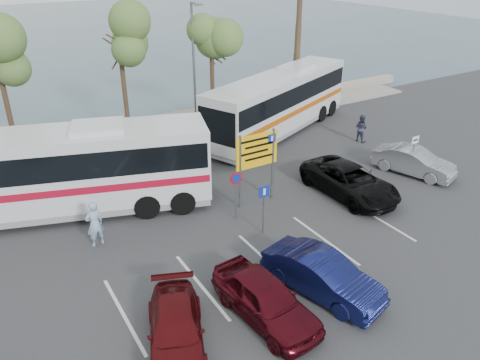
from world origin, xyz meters
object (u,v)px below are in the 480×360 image
car_red (265,299)px  coach_bus_left (57,175)px  car_silver_b (414,162)px  car_blue (322,275)px  street_lamp_right (194,62)px  direction_sign (257,156)px  car_maroon (176,329)px  pedestrian_near (95,224)px  pedestrian_far (361,128)px  coach_bus_right (279,105)px  suv_black (350,181)px

car_red → coach_bus_left: bearing=106.6°
coach_bus_left → car_silver_b: coach_bus_left is taller
car_blue → car_red: bearing=165.1°
car_red → car_silver_b: bearing=16.0°
street_lamp_right → coach_bus_left: size_ratio=0.59×
direction_sign → car_maroon: (-7.00, -6.30, -1.83)m
car_silver_b → pedestrian_near: size_ratio=2.16×
direction_sign → car_maroon: 9.59m
car_blue → pedestrian_far: (11.60, 10.00, 0.13)m
coach_bus_right → suv_black: 9.32m
car_blue → car_red: 2.40m
car_blue → car_maroon: size_ratio=1.08×
coach_bus_left → car_maroon: bearing=-83.5°
direction_sign → suv_black: bearing=-21.2°
car_blue → coach_bus_left: bearing=107.2°
car_maroon → car_silver_b: (16.00, 4.60, 0.11)m
coach_bus_left → car_silver_b: size_ratio=3.16×
direction_sign → car_maroon: direction_sign is taller
car_maroon → car_silver_b: bearing=37.6°
street_lamp_right → coach_bus_right: (4.50, -3.02, -2.71)m
car_maroon → coach_bus_right: bearing=66.8°
direction_sign → car_red: (-4.00, -6.70, -1.69)m
car_silver_b → street_lamp_right: bearing=102.0°
pedestrian_near → car_blue: bearing=121.1°
direction_sign → car_red: direction_sign is taller
car_silver_b → pedestrian_near: pedestrian_near is taller
direction_sign → coach_bus_right: size_ratio=0.27×
street_lamp_right → car_blue: size_ratio=1.79×
street_lamp_right → coach_bus_right: size_ratio=0.61×
pedestrian_near → pedestrian_far: bearing=-179.5°
coach_bus_right → pedestrian_near: (-14.05, -6.92, -0.89)m
coach_bus_left → pedestrian_near: 3.55m
suv_black → pedestrian_far: pedestrian_far is taller
pedestrian_near → pedestrian_far: 17.79m
pedestrian_far → suv_black: bearing=118.3°
street_lamp_right → car_red: street_lamp_right is taller
car_silver_b → pedestrian_far: 5.10m
suv_black → car_red: bearing=-149.6°
street_lamp_right → car_blue: (-3.60, -17.02, -3.86)m
street_lamp_right → coach_bus_right: 6.06m
street_lamp_right → direction_sign: (-2.00, -10.32, -2.17)m
direction_sign → coach_bus_left: (-8.15, 3.75, -0.49)m
direction_sign → pedestrian_far: direction_sign is taller
coach_bus_left → pedestrian_near: bearing=-80.0°
car_blue → car_maroon: bearing=160.8°
street_lamp_right → car_red: bearing=-109.4°
car_red → pedestrian_near: size_ratio=2.17×
car_maroon → suv_black: (11.37, 4.60, 0.14)m
suv_black → street_lamp_right: bearing=100.7°
coach_bus_left → pedestrian_far: coach_bus_left is taller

